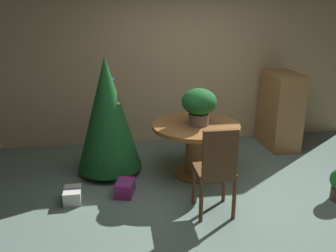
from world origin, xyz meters
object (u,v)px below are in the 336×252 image
at_px(gift_box_purple, 125,188).
at_px(gift_box_cream, 73,195).
at_px(holiday_tree, 108,114).
at_px(wooden_cabinet, 281,110).
at_px(flower_vase, 199,104).
at_px(wooden_chair_near, 216,168).
at_px(round_dining_table, 196,139).

bearing_deg(gift_box_purple, gift_box_cream, -173.51).
bearing_deg(holiday_tree, wooden_cabinet, 12.23).
bearing_deg(flower_vase, wooden_chair_near, -91.46).
bearing_deg(flower_vase, wooden_cabinet, 29.53).
height_order(round_dining_table, gift_box_purple, round_dining_table).
bearing_deg(gift_box_cream, gift_box_purple, 6.49).
relative_size(holiday_tree, wooden_cabinet, 1.33).
xyz_separation_m(wooden_chair_near, gift_box_cream, (-1.59, 0.52, -0.50)).
relative_size(round_dining_table, wooden_chair_near, 1.12).
relative_size(flower_vase, holiday_tree, 0.30).
distance_m(flower_vase, wooden_chair_near, 1.07).
relative_size(round_dining_table, holiday_tree, 0.72).
bearing_deg(holiday_tree, round_dining_table, -12.54).
relative_size(gift_box_cream, wooden_cabinet, 0.23).
xyz_separation_m(flower_vase, gift_box_purple, (-0.99, -0.39, -0.93)).
bearing_deg(round_dining_table, gift_box_purple, -156.63).
distance_m(wooden_chair_near, gift_box_cream, 1.74).
bearing_deg(wooden_chair_near, gift_box_cream, 161.81).
relative_size(round_dining_table, wooden_cabinet, 0.95).
height_order(flower_vase, holiday_tree, holiday_tree).
height_order(round_dining_table, holiday_tree, holiday_tree).
xyz_separation_m(holiday_tree, wooden_cabinet, (2.73, 0.59, -0.24)).
bearing_deg(round_dining_table, gift_box_cream, -162.87).
relative_size(round_dining_table, gift_box_cream, 4.14).
bearing_deg(wooden_cabinet, gift_box_purple, -153.57).
xyz_separation_m(round_dining_table, gift_box_purple, (-0.97, -0.42, -0.43)).
bearing_deg(flower_vase, gift_box_cream, -164.18).
height_order(holiday_tree, wooden_cabinet, holiday_tree).
bearing_deg(flower_vase, holiday_tree, 166.21).
distance_m(holiday_tree, gift_box_purple, 1.03).
height_order(round_dining_table, flower_vase, flower_vase).
distance_m(holiday_tree, gift_box_cream, 1.15).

